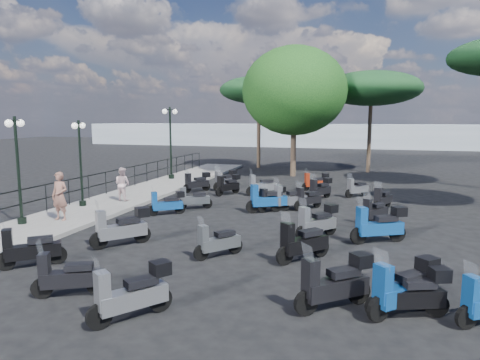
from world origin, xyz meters
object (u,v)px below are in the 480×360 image
(scooter_6, at_px, (68,277))
(scooter_1, at_px, (167,204))
(lamp_post_1, at_px, (80,158))
(scooter_15, at_px, (316,182))
(scooter_4, at_px, (225,180))
(scooter_24, at_px, (379,225))
(woman, at_px, (60,196))
(scooter_14, at_px, (272,199))
(scooter_12, at_px, (217,242))
(scooter_20, at_px, (357,189))
(scooter_7, at_px, (121,228))
(scooter_25, at_px, (374,212))
(pine_2, at_px, (259,90))
(pedestrian_far, at_px, (122,184))
(scooter_2, at_px, (194,199))
(scooter_19, at_px, (308,199))
(scooter_0, at_px, (30,250))
(scooter_26, at_px, (382,199))
(pine_0, at_px, (371,89))
(scooter_3, at_px, (197,183))
(scooter_8, at_px, (267,200))
(lamp_post_2, at_px, (170,138))
(lamp_post_0, at_px, (18,163))
(scooter_21, at_px, (320,189))
(scooter_23, at_px, (409,293))
(broadleaf_tree, at_px, (294,91))
(scooter_13, at_px, (289,199))
(scooter_11, at_px, (302,243))
(scooter_5, at_px, (132,294))
(scooter_9, at_px, (262,186))
(scooter_16, at_px, (404,289))
(scooter_10, at_px, (228,185))

(scooter_6, bearing_deg, scooter_1, -15.83)
(lamp_post_1, xyz_separation_m, scooter_15, (8.98, 7.55, -1.75))
(scooter_4, distance_m, scooter_24, 11.17)
(woman, relative_size, scooter_6, 1.20)
(scooter_4, height_order, scooter_14, scooter_4)
(scooter_12, height_order, scooter_20, scooter_12)
(scooter_7, relative_size, scooter_25, 1.15)
(scooter_4, bearing_deg, pine_2, -59.08)
(pedestrian_far, bearing_deg, scooter_4, -114.15)
(scooter_12, bearing_deg, scooter_2, -22.15)
(woman, height_order, scooter_19, woman)
(scooter_0, distance_m, scooter_26, 13.52)
(pine_0, bearing_deg, scooter_19, -100.33)
(scooter_3, bearing_deg, scooter_8, 177.16)
(lamp_post_2, height_order, pine_0, pine_0)
(lamp_post_0, xyz_separation_m, scooter_2, (4.62, 4.62, -1.87))
(scooter_21, height_order, pine_0, pine_0)
(scooter_23, xyz_separation_m, broadleaf_tree, (-5.46, 19.71, 5.08))
(lamp_post_0, xyz_separation_m, pine_2, (3.59, 20.32, 3.65))
(pedestrian_far, bearing_deg, scooter_0, 114.20)
(scooter_20, bearing_deg, scooter_6, 110.87)
(scooter_7, relative_size, scooter_26, 1.03)
(woman, distance_m, scooter_13, 8.89)
(lamp_post_1, relative_size, scooter_7, 2.40)
(scooter_4, xyz_separation_m, scooter_6, (1.09, -14.24, -0.07))
(scooter_13, bearing_deg, scooter_20, -73.55)
(lamp_post_2, distance_m, pine_0, 14.44)
(scooter_11, height_order, pine_0, pine_0)
(scooter_13, relative_size, scooter_24, 0.84)
(scooter_3, distance_m, scooter_13, 6.30)
(scooter_5, height_order, scooter_14, scooter_5)
(scooter_5, xyz_separation_m, scooter_13, (1.21, 10.52, -0.02))
(scooter_24, height_order, broadleaf_tree, broadleaf_tree)
(scooter_9, relative_size, scooter_20, 1.23)
(lamp_post_2, relative_size, scooter_1, 3.34)
(scooter_7, relative_size, scooter_8, 0.90)
(lamp_post_0, xyz_separation_m, scooter_5, (7.35, -5.10, -1.77))
(scooter_2, bearing_deg, scooter_16, -165.92)
(scooter_6, height_order, pine_0, pine_0)
(scooter_5, distance_m, scooter_23, 5.32)
(scooter_9, height_order, scooter_25, scooter_9)
(scooter_21, height_order, scooter_23, scooter_23)
(scooter_1, bearing_deg, scooter_15, -70.84)
(scooter_8, xyz_separation_m, broadleaf_tree, (-0.77, 11.30, 5.06))
(scooter_0, bearing_deg, scooter_5, -155.06)
(lamp_post_2, xyz_separation_m, scooter_6, (5.32, -16.42, -2.19))
(scooter_6, height_order, scooter_10, scooter_10)
(scooter_24, bearing_deg, pedestrian_far, 45.63)
(scooter_1, xyz_separation_m, scooter_16, (8.33, -6.69, 0.08))
(scooter_14, distance_m, scooter_24, 5.53)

